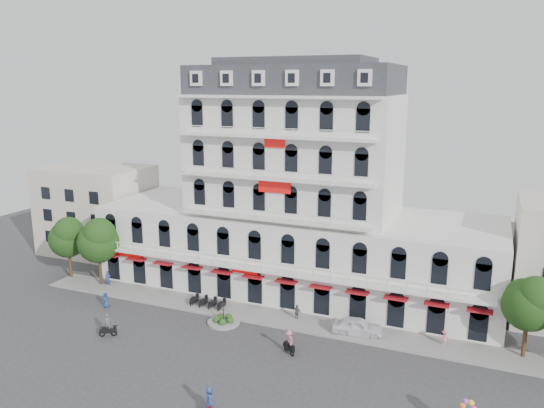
{
  "coord_description": "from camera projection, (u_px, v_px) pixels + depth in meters",
  "views": [
    {
      "loc": [
        19.99,
        -36.82,
        23.17
      ],
      "look_at": [
        0.51,
        10.0,
        11.58
      ],
      "focal_mm": 35.0,
      "sensor_mm": 36.0,
      "label": 1
    }
  ],
  "objects": [
    {
      "name": "ground",
      "position": [
        222.0,
        358.0,
        45.79
      ],
      "size": [
        120.0,
        120.0,
        0.0
      ],
      "primitive_type": "plane",
      "color": "#38383A",
      "rests_on": "ground"
    },
    {
      "name": "sidewalk",
      "position": [
        264.0,
        316.0,
        53.87
      ],
      "size": [
        53.0,
        4.0,
        0.16
      ],
      "primitive_type": "cube",
      "color": "gray",
      "rests_on": "ground"
    },
    {
      "name": "main_building",
      "position": [
        295.0,
        203.0,
        59.77
      ],
      "size": [
        45.0,
        15.0,
        25.8
      ],
      "color": "silver",
      "rests_on": "ground"
    },
    {
      "name": "flank_building_west",
      "position": [
        97.0,
        210.0,
        73.69
      ],
      "size": [
        14.0,
        10.0,
        12.0
      ],
      "primitive_type": "cube",
      "color": "beige",
      "rests_on": "ground"
    },
    {
      "name": "traffic_island",
      "position": [
        224.0,
        321.0,
        52.26
      ],
      "size": [
        3.2,
        3.2,
        1.6
      ],
      "color": "gray",
      "rests_on": "ground"
    },
    {
      "name": "parked_scooter_row",
      "position": [
        208.0,
        307.0,
        56.09
      ],
      "size": [
        4.4,
        1.8,
        1.1
      ],
      "primitive_type": null,
      "color": "black",
      "rests_on": "ground"
    },
    {
      "name": "tree_west_outer",
      "position": [
        68.0,
        236.0,
        63.3
      ],
      "size": [
        4.5,
        4.48,
        7.76
      ],
      "color": "#382314",
      "rests_on": "ground"
    },
    {
      "name": "tree_west_inner",
      "position": [
        98.0,
        239.0,
        60.9
      ],
      "size": [
        4.76,
        4.76,
        8.25
      ],
      "color": "#382314",
      "rests_on": "ground"
    },
    {
      "name": "tree_east_inner",
      "position": [
        530.0,
        302.0,
        44.6
      ],
      "size": [
        4.4,
        4.37,
        7.57
      ],
      "color": "#382314",
      "rests_on": "ground"
    },
    {
      "name": "parked_car",
      "position": [
        358.0,
        326.0,
        49.83
      ],
      "size": [
        5.08,
        2.61,
        1.65
      ],
      "primitive_type": "imported",
      "rotation": [
        0.0,
        0.0,
        1.71
      ],
      "color": "white",
      "rests_on": "ground"
    },
    {
      "name": "rider_west",
      "position": [
        108.0,
        326.0,
        49.45
      ],
      "size": [
        1.55,
        1.02,
        2.23
      ],
      "rotation": [
        0.0,
        0.0,
        0.5
      ],
      "color": "black",
      "rests_on": "ground"
    },
    {
      "name": "rider_east",
      "position": [
        210.0,
        401.0,
        37.62
      ],
      "size": [
        0.96,
        1.59,
        2.25
      ],
      "rotation": [
        0.0,
        0.0,
        2.01
      ],
      "color": "maroon",
      "rests_on": "ground"
    },
    {
      "name": "rider_center",
      "position": [
        289.0,
        341.0,
        46.29
      ],
      "size": [
        1.39,
        1.23,
        2.16
      ],
      "rotation": [
        0.0,
        0.0,
        5.59
      ],
      "color": "black",
      "rests_on": "ground"
    },
    {
      "name": "pedestrian_left",
      "position": [
        106.0,
        300.0,
        55.87
      ],
      "size": [
        0.94,
        0.77,
        1.66
      ],
      "primitive_type": "imported",
      "rotation": [
        0.0,
        0.0,
        0.35
      ],
      "color": "navy",
      "rests_on": "ground"
    },
    {
      "name": "pedestrian_mid",
      "position": [
        297.0,
        312.0,
        52.87
      ],
      "size": [
        1.04,
        0.65,
        1.65
      ],
      "primitive_type": "imported",
      "rotation": [
        0.0,
        0.0,
        2.86
      ],
      "color": "#4F5156",
      "rests_on": "ground"
    },
    {
      "name": "pedestrian_right",
      "position": [
        445.0,
        338.0,
        47.59
      ],
      "size": [
        1.07,
        0.66,
        1.61
      ],
      "primitive_type": "imported",
      "rotation": [
        0.0,
        0.0,
        3.08
      ],
      "color": "pink",
      "rests_on": "ground"
    },
    {
      "name": "pedestrian_far",
      "position": [
        108.0,
        279.0,
        61.62
      ],
      "size": [
        0.81,
        0.72,
        1.87
      ],
      "primitive_type": "imported",
      "rotation": [
        0.0,
        0.0,
        0.49
      ],
      "color": "navy",
      "rests_on": "ground"
    }
  ]
}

